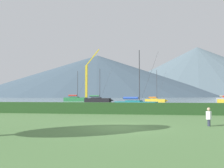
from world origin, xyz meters
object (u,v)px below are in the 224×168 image
object	(u,v)px
sailboat_slip_9	(155,100)
person_seated_viewer	(209,116)
sailboat_slip_7	(76,99)
sailboat_slip_4	(98,100)
sailboat_slip_6	(137,104)
dock_crane	(87,84)

from	to	relation	value
sailboat_slip_9	person_seated_viewer	world-z (taller)	sailboat_slip_9
sailboat_slip_7	sailboat_slip_4	bearing A→B (deg)	-43.33
sailboat_slip_9	person_seated_viewer	size ratio (longest dim) A/B	7.36
sailboat_slip_6	sailboat_slip_4	bearing A→B (deg)	128.32
person_seated_viewer	dock_crane	distance (m)	76.68
sailboat_slip_6	sailboat_slip_9	distance (m)	31.34
sailboat_slip_7	dock_crane	distance (m)	11.89
person_seated_viewer	dock_crane	size ratio (longest dim) A/B	0.06
sailboat_slip_9	dock_crane	world-z (taller)	dock_crane
sailboat_slip_4	sailboat_slip_7	xyz separation A→B (m)	(-9.81, 11.03, 0.04)
person_seated_viewer	sailboat_slip_4	bearing A→B (deg)	107.33
sailboat_slip_9	sailboat_slip_6	bearing A→B (deg)	-88.04
sailboat_slip_6	dock_crane	world-z (taller)	dock_crane
sailboat_slip_6	sailboat_slip_9	size ratio (longest dim) A/B	1.01
sailboat_slip_4	sailboat_slip_6	bearing A→B (deg)	-62.69
sailboat_slip_4	person_seated_viewer	world-z (taller)	sailboat_slip_4
sailboat_slip_7	sailboat_slip_9	distance (m)	27.54
person_seated_viewer	sailboat_slip_7	bearing A→B (deg)	112.10
sailboat_slip_4	dock_crane	xyz separation A→B (m)	(-8.68, 21.57, 5.42)
sailboat_slip_7	sailboat_slip_9	xyz separation A→B (m)	(26.08, -8.85, -0.18)
sailboat_slip_6	sailboat_slip_9	xyz separation A→B (m)	(4.21, 31.06, -0.08)
dock_crane	person_seated_viewer	bearing A→B (deg)	-69.84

